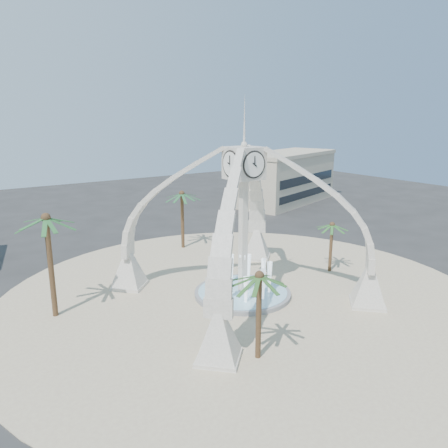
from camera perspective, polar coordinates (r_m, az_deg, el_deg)
ground at (r=36.95m, az=2.43°, el=-9.34°), size 140.00×140.00×0.00m
plaza at (r=36.93m, az=2.43°, el=-9.30°), size 40.00×40.00×0.06m
clock_tower at (r=34.88m, az=2.54°, el=0.49°), size 17.94×17.94×16.30m
fountain at (r=36.83m, az=2.44°, el=-8.93°), size 8.00×8.00×3.62m
building_ne at (r=75.36m, az=8.17°, el=6.05°), size 21.87×14.17×8.60m
palm_east at (r=42.20m, az=13.95°, el=-0.17°), size 4.36×4.36×5.27m
palm_west at (r=33.42m, az=-22.23°, el=0.52°), size 4.73×4.73×8.40m
palm_north at (r=48.37m, az=-5.53°, el=3.88°), size 4.45×4.45×7.00m
palm_south at (r=26.09m, az=4.66°, el=-6.90°), size 4.43×4.43×6.13m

